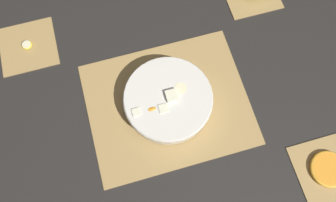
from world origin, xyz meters
name	(u,v)px	position (x,y,z in m)	size (l,w,h in m)	color
ground_plane	(168,104)	(0.00, 0.00, 0.00)	(6.00, 6.00, 0.00)	black
bamboo_mat_center	(168,104)	(0.00, 0.00, 0.00)	(0.44, 0.36, 0.01)	#A8844C
coaster_mat_near_right	(327,169)	(0.35, -0.28, 0.00)	(0.16, 0.16, 0.01)	#A8844C
coaster_mat_far_left	(28,46)	(-0.35, 0.28, 0.00)	(0.16, 0.16, 0.01)	#A8844C
fruit_salad_bowl	(168,100)	(0.00, 0.00, 0.04)	(0.24, 0.24, 0.07)	silver
orange_slice_whole	(329,169)	(0.35, -0.28, 0.01)	(0.10, 0.10, 0.01)	orange
banana_coin_single	(27,45)	(-0.35, 0.28, 0.01)	(0.03, 0.03, 0.01)	beige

